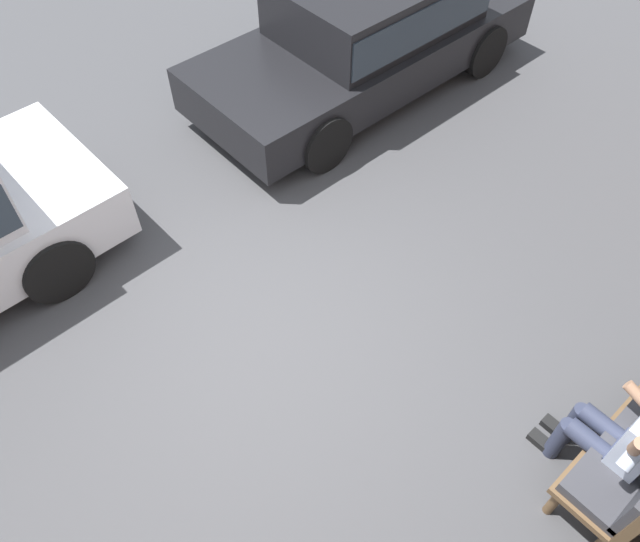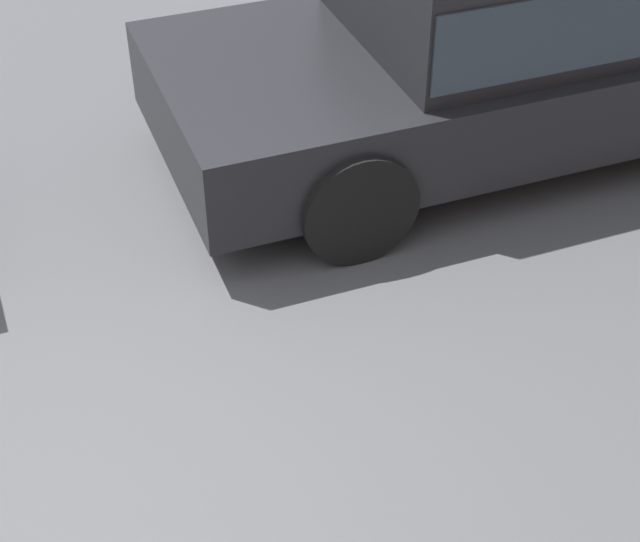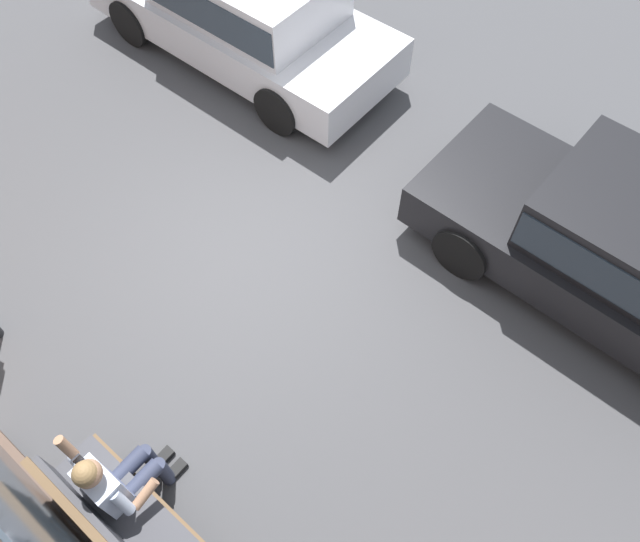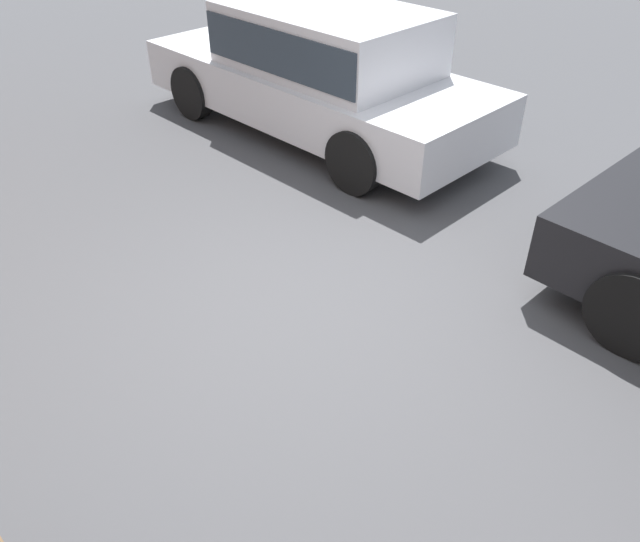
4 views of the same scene
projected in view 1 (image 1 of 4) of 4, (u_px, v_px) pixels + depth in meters
The scene contains 3 objects.
ground_plane at pixel (266, 338), 5.65m from camera, with size 60.00×60.00×0.00m, color #424244.
person_on_phone at pixel (625, 436), 4.33m from camera, with size 0.73×0.74×1.33m.
parked_car_near at pixel (369, 28), 7.48m from camera, with size 4.45×1.89×1.43m.
Camera 1 is at (1.69, 2.60, 4.79)m, focal length 35.00 mm.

